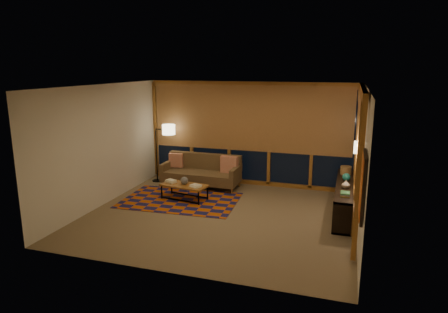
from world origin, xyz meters
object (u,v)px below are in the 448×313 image
(sofa, at_px, (201,172))
(coffee_table, at_px, (185,192))
(floor_lamp, at_px, (156,153))
(bookshelf, at_px, (345,198))

(sofa, xyz_separation_m, coffee_table, (-0.01, -1.07, -0.23))
(sofa, bearing_deg, floor_lamp, 175.03)
(sofa, relative_size, coffee_table, 1.82)
(sofa, relative_size, bookshelf, 0.78)
(sofa, height_order, floor_lamp, floor_lamp)
(sofa, relative_size, floor_lamp, 1.26)
(floor_lamp, relative_size, bookshelf, 0.61)
(sofa, distance_m, floor_lamp, 1.39)
(bookshelf, bearing_deg, coffee_table, -175.87)
(floor_lamp, distance_m, bookshelf, 5.05)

